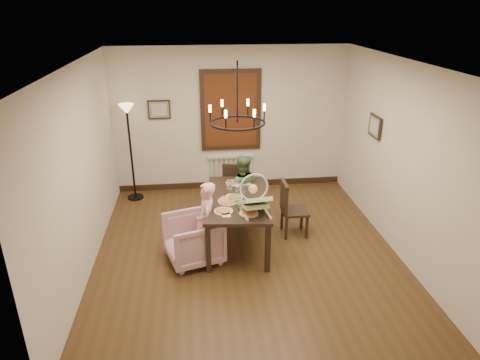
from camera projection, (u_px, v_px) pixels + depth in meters
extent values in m
cube|color=#4D321A|center=(246.00, 251.00, 6.53)|extent=(4.50, 5.00, 0.01)
cube|color=white|center=(248.00, 63.00, 5.45)|extent=(4.50, 5.00, 0.01)
cube|color=beige|center=(231.00, 120.00, 8.28)|extent=(4.50, 0.01, 2.80)
cube|color=beige|center=(82.00, 172.00, 5.76)|extent=(0.01, 5.00, 2.80)
cube|color=beige|center=(400.00, 159.00, 6.22)|extent=(0.01, 5.00, 2.80)
cube|color=black|center=(238.00, 199.00, 6.47)|extent=(1.11, 1.76, 0.05)
cube|color=black|center=(208.00, 249.00, 5.90)|extent=(0.07, 0.07, 0.74)
cube|color=black|center=(213.00, 200.00, 7.34)|extent=(0.07, 0.07, 0.74)
cube|color=black|center=(268.00, 248.00, 5.91)|extent=(0.07, 0.07, 0.74)
cube|color=black|center=(261.00, 200.00, 7.35)|extent=(0.07, 0.07, 0.74)
imported|color=#D1A0B2|center=(193.00, 239.00, 6.19)|extent=(0.95, 0.94, 0.70)
imported|color=#EBA6B5|center=(207.00, 228.00, 6.17)|extent=(0.24, 0.37, 1.00)
imported|color=#4B7545|center=(242.00, 195.00, 7.19)|extent=(0.53, 0.43, 1.02)
imported|color=white|center=(234.00, 198.00, 6.36)|extent=(0.29, 0.29, 0.07)
cylinder|color=tan|center=(228.00, 200.00, 6.32)|extent=(0.31, 0.31, 0.04)
cylinder|color=silver|center=(237.00, 193.00, 6.44)|extent=(0.08, 0.08, 0.15)
cube|color=#592811|center=(231.00, 110.00, 8.17)|extent=(1.00, 0.03, 1.40)
cube|color=black|center=(159.00, 110.00, 8.02)|extent=(0.42, 0.03, 0.36)
cube|color=black|center=(375.00, 126.00, 6.94)|extent=(0.03, 0.42, 0.36)
torus|color=black|center=(237.00, 123.00, 6.01)|extent=(0.80, 0.80, 0.04)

